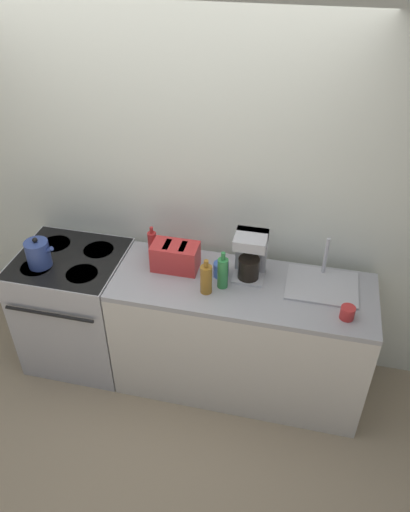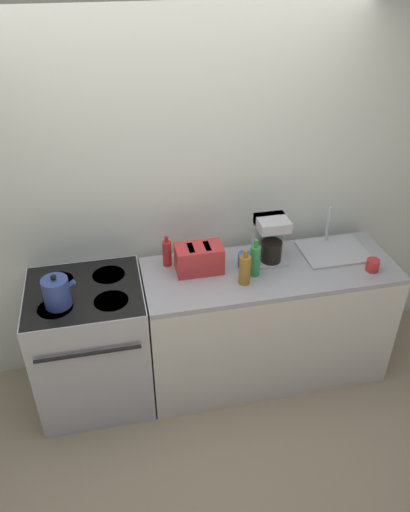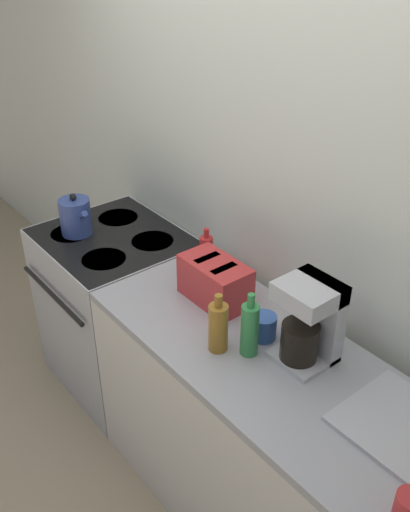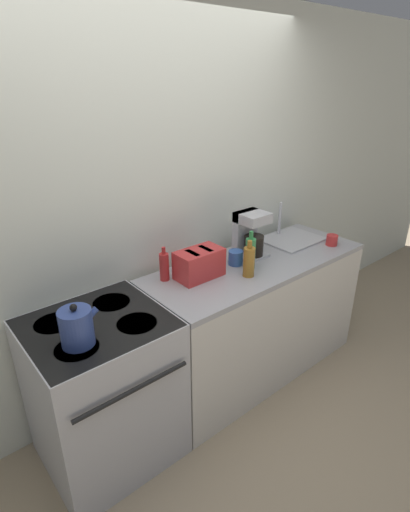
{
  "view_description": "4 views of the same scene",
  "coord_description": "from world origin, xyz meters",
  "px_view_note": "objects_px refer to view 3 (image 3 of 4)",
  "views": [
    {
      "loc": [
        0.92,
        -2.14,
        2.97
      ],
      "look_at": [
        0.34,
        0.36,
        1.08
      ],
      "focal_mm": 35.0,
      "sensor_mm": 36.0,
      "label": 1
    },
    {
      "loc": [
        -0.4,
        -2.26,
        2.82
      ],
      "look_at": [
        0.16,
        0.33,
        1.07
      ],
      "focal_mm": 35.0,
      "sensor_mm": 36.0,
      "label": 2
    },
    {
      "loc": [
        1.66,
        -0.88,
        2.34
      ],
      "look_at": [
        0.16,
        0.32,
        1.18
      ],
      "focal_mm": 40.0,
      "sensor_mm": 36.0,
      "label": 3
    },
    {
      "loc": [
        -1.32,
        -1.39,
        2.1
      ],
      "look_at": [
        0.2,
        0.41,
        1.05
      ],
      "focal_mm": 28.0,
      "sensor_mm": 36.0,
      "label": 4
    }
  ],
  "objects_px": {
    "toaster": "(215,281)",
    "bottle_green": "(250,329)",
    "kettle": "(76,217)",
    "cup_blue": "(264,327)",
    "stove": "(118,308)",
    "coffee_maker": "(310,320)",
    "cup_red": "(410,507)",
    "bottle_amber": "(218,327)",
    "bottle_red": "(206,254)"
  },
  "relations": [
    {
      "from": "kettle",
      "to": "bottle_green",
      "type": "distance_m",
      "value": 1.24
    },
    {
      "from": "coffee_maker",
      "to": "bottle_red",
      "type": "distance_m",
      "value": 0.69
    },
    {
      "from": "coffee_maker",
      "to": "bottle_red",
      "type": "relative_size",
      "value": 1.46
    },
    {
      "from": "bottle_amber",
      "to": "cup_blue",
      "type": "distance_m",
      "value": 0.2
    },
    {
      "from": "kettle",
      "to": "toaster",
      "type": "relative_size",
      "value": 0.73
    },
    {
      "from": "coffee_maker",
      "to": "bottle_green",
      "type": "xyz_separation_m",
      "value": [
        -0.15,
        -0.15,
        -0.06
      ]
    },
    {
      "from": "coffee_maker",
      "to": "bottle_amber",
      "type": "height_order",
      "value": "coffee_maker"
    },
    {
      "from": "kettle",
      "to": "cup_blue",
      "type": "xyz_separation_m",
      "value": [
        1.21,
        0.16,
        -0.05
      ]
    },
    {
      "from": "bottle_green",
      "to": "bottle_red",
      "type": "relative_size",
      "value": 1.18
    },
    {
      "from": "bottle_green",
      "to": "cup_blue",
      "type": "xyz_separation_m",
      "value": [
        -0.03,
        0.11,
        -0.06
      ]
    },
    {
      "from": "stove",
      "to": "cup_red",
      "type": "relative_size",
      "value": 10.73
    },
    {
      "from": "kettle",
      "to": "toaster",
      "type": "distance_m",
      "value": 0.91
    },
    {
      "from": "bottle_green",
      "to": "toaster",
      "type": "bearing_deg",
      "value": 160.85
    },
    {
      "from": "kettle",
      "to": "bottle_red",
      "type": "height_order",
      "value": "bottle_red"
    },
    {
      "from": "bottle_amber",
      "to": "cup_blue",
      "type": "relative_size",
      "value": 2.46
    },
    {
      "from": "bottle_amber",
      "to": "coffee_maker",
      "type": "bearing_deg",
      "value": 43.77
    },
    {
      "from": "kettle",
      "to": "cup_red",
      "type": "bearing_deg",
      "value": -1.77
    },
    {
      "from": "toaster",
      "to": "cup_blue",
      "type": "height_order",
      "value": "toaster"
    },
    {
      "from": "bottle_amber",
      "to": "stove",
      "type": "bearing_deg",
      "value": 172.53
    },
    {
      "from": "toaster",
      "to": "bottle_amber",
      "type": "relative_size",
      "value": 1.25
    },
    {
      "from": "stove",
      "to": "cup_red",
      "type": "distance_m",
      "value": 1.94
    },
    {
      "from": "coffee_maker",
      "to": "cup_blue",
      "type": "height_order",
      "value": "coffee_maker"
    },
    {
      "from": "cup_red",
      "to": "kettle",
      "type": "bearing_deg",
      "value": 178.23
    },
    {
      "from": "stove",
      "to": "toaster",
      "type": "bearing_deg",
      "value": 4.69
    },
    {
      "from": "bottle_amber",
      "to": "cup_red",
      "type": "xyz_separation_m",
      "value": [
        0.86,
        -0.05,
        -0.06
      ]
    },
    {
      "from": "cup_blue",
      "to": "bottle_amber",
      "type": "bearing_deg",
      "value": -107.7
    },
    {
      "from": "bottle_green",
      "to": "cup_red",
      "type": "bearing_deg",
      "value": -8.84
    },
    {
      "from": "stove",
      "to": "toaster",
      "type": "xyz_separation_m",
      "value": [
        0.76,
        0.06,
        0.54
      ]
    },
    {
      "from": "bottle_amber",
      "to": "cup_red",
      "type": "height_order",
      "value": "bottle_amber"
    },
    {
      "from": "kettle",
      "to": "bottle_green",
      "type": "height_order",
      "value": "bottle_green"
    },
    {
      "from": "stove",
      "to": "cup_red",
      "type": "xyz_separation_m",
      "value": [
        1.87,
        -0.18,
        0.49
      ]
    },
    {
      "from": "toaster",
      "to": "cup_blue",
      "type": "distance_m",
      "value": 0.31
    },
    {
      "from": "stove",
      "to": "coffee_maker",
      "type": "height_order",
      "value": "coffee_maker"
    },
    {
      "from": "coffee_maker",
      "to": "kettle",
      "type": "bearing_deg",
      "value": -171.35
    },
    {
      "from": "toaster",
      "to": "bottle_green",
      "type": "relative_size",
      "value": 1.16
    },
    {
      "from": "bottle_red",
      "to": "cup_red",
      "type": "bearing_deg",
      "value": -14.89
    },
    {
      "from": "stove",
      "to": "kettle",
      "type": "height_order",
      "value": "kettle"
    },
    {
      "from": "kettle",
      "to": "cup_blue",
      "type": "bearing_deg",
      "value": 7.74
    },
    {
      "from": "toaster",
      "to": "cup_red",
      "type": "xyz_separation_m",
      "value": [
        1.12,
        -0.24,
        -0.05
      ]
    },
    {
      "from": "kettle",
      "to": "cup_red",
      "type": "relative_size",
      "value": 2.58
    },
    {
      "from": "toaster",
      "to": "bottle_green",
      "type": "xyz_separation_m",
      "value": [
        0.34,
        -0.12,
        0.02
      ]
    },
    {
      "from": "bottle_red",
      "to": "bottle_green",
      "type": "bearing_deg",
      "value": -23.02
    },
    {
      "from": "stove",
      "to": "bottle_red",
      "type": "height_order",
      "value": "bottle_red"
    },
    {
      "from": "bottle_amber",
      "to": "cup_red",
      "type": "bearing_deg",
      "value": -3.0
    },
    {
      "from": "toaster",
      "to": "cup_blue",
      "type": "relative_size",
      "value": 3.08
    },
    {
      "from": "bottle_green",
      "to": "bottle_amber",
      "type": "xyz_separation_m",
      "value": [
        -0.09,
        -0.08,
        -0.01
      ]
    },
    {
      "from": "bottle_amber",
      "to": "toaster",
      "type": "bearing_deg",
      "value": 142.5
    },
    {
      "from": "cup_blue",
      "to": "cup_red",
      "type": "height_order",
      "value": "cup_blue"
    },
    {
      "from": "cup_red",
      "to": "cup_blue",
      "type": "bearing_deg",
      "value": 164.33
    },
    {
      "from": "kettle",
      "to": "coffee_maker",
      "type": "distance_m",
      "value": 1.41
    }
  ]
}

